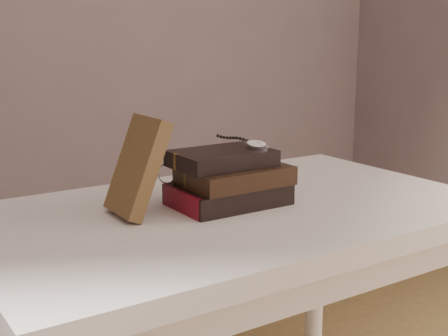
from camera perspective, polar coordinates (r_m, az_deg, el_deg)
table at (r=1.22m, az=0.94°, el=-7.76°), size 1.00×0.60×0.75m
book_stack at (r=1.19m, az=0.46°, el=-1.07°), size 0.22×0.15×0.11m
journal at (r=1.12m, az=-8.18°, el=0.13°), size 0.10×0.12×0.18m
pocket_watch at (r=1.21m, az=2.82°, el=2.27°), size 0.05×0.15×0.02m
eyeglasses at (r=1.21m, az=-4.57°, el=-0.35°), size 0.09×0.11×0.04m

